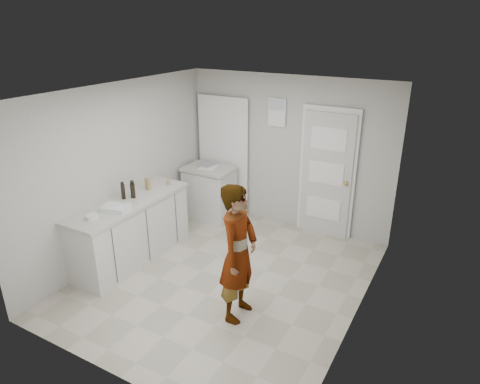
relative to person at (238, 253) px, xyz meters
The scene contains 12 objects.
ground 1.13m from the person, 132.64° to the left, with size 4.00×4.00×0.00m, color #A39D88.
room_shell 2.62m from the person, 105.47° to the left, with size 4.00×4.00×4.00m.
main_counter 2.05m from the person, 169.42° to the left, with size 0.64×1.96×0.93m.
side_counter 2.79m from the person, 129.93° to the left, with size 0.84×0.61×0.93m.
person is the anchor object (origin of this frame).
cake_mix_box 2.19m from the person, 157.41° to the left, with size 0.10×0.05×0.17m, color #9D784E.
spice_jar 2.18m from the person, 148.85° to the left, with size 0.05×0.05×0.08m, color tan.
oil_cruet_a 2.05m from the person, 166.33° to the left, with size 0.07×0.07×0.27m.
oil_cruet_b 2.12m from the person, 169.44° to the left, with size 0.06×0.06×0.26m.
baking_dish 1.91m from the person, behind, with size 0.39×0.32×0.06m.
egg_bowl 1.99m from the person, behind, with size 0.14×0.14×0.06m.
papers 2.80m from the person, 129.88° to the left, with size 0.27×0.35×0.01m, color white.
Camera 1 is at (2.59, -4.23, 3.28)m, focal length 32.00 mm.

